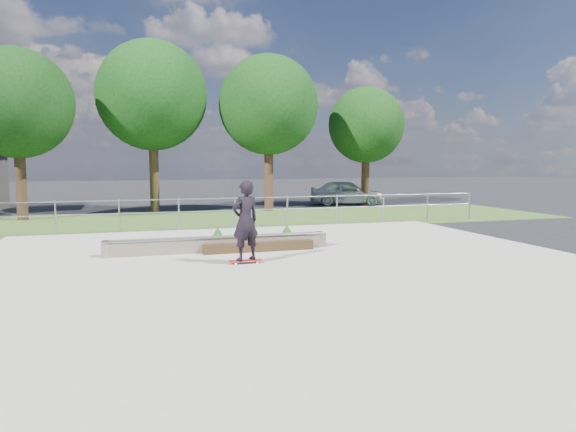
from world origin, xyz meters
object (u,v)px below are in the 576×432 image
at_px(planter_bed, 255,242).
at_px(skateboarder, 245,221).
at_px(grind_ledge, 220,244).
at_px(parked_car, 346,192).

distance_m(planter_bed, skateboarder, 2.31).
relative_size(planter_bed, skateboarder, 1.52).
bearing_deg(skateboarder, grind_ledge, 99.58).
height_order(planter_bed, parked_car, parked_car).
xyz_separation_m(grind_ledge, skateboarder, (0.32, -1.87, 0.82)).
bearing_deg(parked_car, planter_bed, 164.22).
distance_m(grind_ledge, planter_bed, 1.03).
relative_size(planter_bed, parked_car, 0.72).
xyz_separation_m(grind_ledge, parked_car, (9.55, 13.52, 0.45)).
xyz_separation_m(planter_bed, parked_car, (8.53, 13.36, 0.47)).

